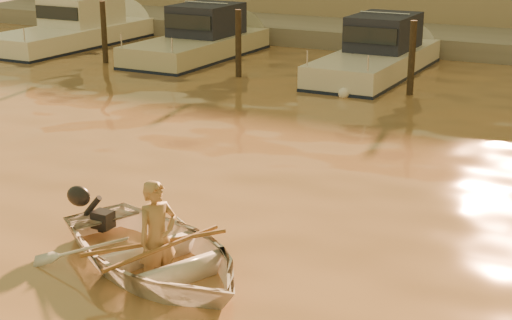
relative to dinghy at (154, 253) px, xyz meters
The scene contains 16 objects.
ground_plane 1.55m from the dinghy, 88.36° to the right, with size 160.00×160.00×0.00m, color brown.
dinghy is the anchor object (origin of this frame).
person 0.27m from the dinghy, 23.59° to the right, with size 0.59×0.39×1.61m, color #A17F50.
outboard_motor 1.50m from the dinghy, 156.41° to the left, with size 0.90×0.40×0.70m, color black, non-canonical shape.
oar_port 0.30m from the dinghy, 23.59° to the right, with size 0.06×0.06×2.10m, color brown.
oar_starboard 0.18m from the dinghy, 23.59° to the right, with size 0.06×0.06×2.10m, color brown.
moored_boat_0 19.98m from the dinghy, 133.58° to the left, with size 2.52×7.93×1.75m, color white, non-canonical shape.
moored_boat_1 16.67m from the dinghy, 119.71° to the left, with size 2.35×6.95×1.75m, color beige, non-canonical shape.
moored_boat_2 14.60m from the dinghy, 97.55° to the left, with size 2.18×7.35×1.75m, color silver, non-canonical shape.
piling_0 16.14m from the dinghy, 130.43° to the left, with size 0.18×0.18×2.20m, color #2D2319.
piling_1 13.45m from the dinghy, 113.97° to the left, with size 0.18×0.18×2.20m, color #2D2319.
piling_2 12.29m from the dinghy, 90.73° to the left, with size 0.18×0.18×2.20m, color #2D2319.
fender_a 17.36m from the dinghy, 137.51° to the left, with size 0.30×0.30×0.30m, color silver.
fender_b 14.34m from the dinghy, 122.53° to the left, with size 0.30×0.30×0.30m, color orange.
fender_c 11.31m from the dinghy, 98.34° to the left, with size 0.30×0.30×0.30m, color white.
quay 19.97m from the dinghy, 89.87° to the left, with size 52.00×4.00×1.00m, color gray.
Camera 1 is at (5.76, -6.55, 4.69)m, focal length 55.00 mm.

